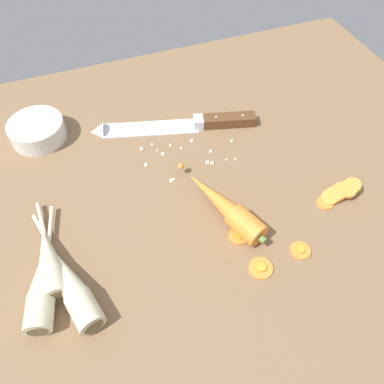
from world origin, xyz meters
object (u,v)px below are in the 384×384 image
at_px(whole_carrot, 225,207).
at_px(parsnip_mid_right, 49,262).
at_px(carrot_slice_stray_far, 261,268).
at_px(prep_bowl, 37,130).
at_px(carrot_slice_stray_near, 301,250).
at_px(carrot_slice_stray_mid, 239,235).
at_px(carrot_slice_stack, 339,193).
at_px(chefs_knife, 171,125).
at_px(parsnip_mid_left, 43,284).
at_px(parsnip_front, 71,285).

bearing_deg(whole_carrot, parsnip_mid_right, -179.85).
relative_size(whole_carrot, carrot_slice_stray_far, 5.39).
bearing_deg(prep_bowl, carrot_slice_stray_near, -48.63).
bearing_deg(carrot_slice_stray_mid, carrot_slice_stack, 3.88).
relative_size(parsnip_mid_right, carrot_slice_stack, 2.20).
xyz_separation_m(whole_carrot, carrot_slice_stray_far, (0.01, -0.12, -0.02)).
xyz_separation_m(chefs_knife, whole_carrot, (0.02, -0.24, 0.01)).
bearing_deg(whole_carrot, carrot_slice_stack, -10.18).
bearing_deg(whole_carrot, carrot_slice_stray_near, -52.03).
relative_size(parsnip_mid_right, prep_bowl, 1.72).
distance_m(chefs_knife, parsnip_mid_left, 0.40).
bearing_deg(parsnip_front, prep_bowl, 91.68).
distance_m(carrot_slice_stray_near, carrot_slice_stray_far, 0.07).
bearing_deg(carrot_slice_stray_near, chefs_knife, 106.59).
bearing_deg(parsnip_mid_right, parsnip_mid_left, -112.71).
distance_m(parsnip_mid_right, carrot_slice_stray_near, 0.40).
relative_size(whole_carrot, parsnip_front, 0.89).
bearing_deg(chefs_knife, parsnip_mid_right, -138.82).
height_order(chefs_knife, prep_bowl, prep_bowl).
distance_m(chefs_knife, whole_carrot, 0.24).
height_order(parsnip_mid_right, prep_bowl, same).
distance_m(chefs_knife, parsnip_front, 0.39).
height_order(parsnip_mid_right, carrot_slice_stray_mid, parsnip_mid_right).
relative_size(parsnip_mid_right, carrot_slice_stray_mid, 5.49).
height_order(carrot_slice_stray_far, prep_bowl, prep_bowl).
relative_size(carrot_slice_stack, carrot_slice_stray_near, 2.58).
bearing_deg(parsnip_front, parsnip_mid_left, 157.91).
bearing_deg(carrot_slice_stray_mid, carrot_slice_stray_near, -36.32).
xyz_separation_m(whole_carrot, carrot_slice_stack, (0.21, -0.04, -0.01)).
height_order(parsnip_mid_left, carrot_slice_stray_mid, parsnip_mid_left).
bearing_deg(parsnip_mid_left, prep_bowl, 85.19).
distance_m(chefs_knife, carrot_slice_stack, 0.36).
xyz_separation_m(chefs_knife, carrot_slice_stray_far, (0.03, -0.36, -0.00)).
xyz_separation_m(whole_carrot, parsnip_mid_right, (-0.30, -0.00, -0.00)).
xyz_separation_m(chefs_knife, carrot_slice_stack, (0.22, -0.28, 0.00)).
height_order(whole_carrot, carrot_slice_stray_near, whole_carrot).
bearing_deg(carrot_slice_stray_near, carrot_slice_stack, 31.82).
bearing_deg(parsnip_mid_right, chefs_knife, 41.18).
height_order(chefs_knife, carrot_slice_stray_near, chefs_knife).
height_order(parsnip_mid_right, carrot_slice_stray_far, parsnip_mid_right).
bearing_deg(parsnip_front, parsnip_mid_right, 116.80).
relative_size(parsnip_mid_right, carrot_slice_stray_near, 5.67).
bearing_deg(carrot_slice_stray_near, prep_bowl, 131.37).
bearing_deg(carrot_slice_stack, prep_bowl, 144.78).
height_order(whole_carrot, parsnip_mid_right, whole_carrot).
relative_size(whole_carrot, parsnip_mid_right, 1.09).
xyz_separation_m(parsnip_mid_left, parsnip_mid_right, (0.01, 0.03, 0.00)).
distance_m(parsnip_front, parsnip_mid_left, 0.04).
distance_m(whole_carrot, parsnip_front, 0.28).
height_order(chefs_knife, carrot_slice_stray_far, chefs_knife).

